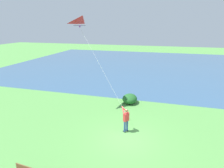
{
  "coord_description": "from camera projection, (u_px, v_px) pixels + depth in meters",
  "views": [
    {
      "loc": [
        -10.7,
        -1.97,
        7.33
      ],
      "look_at": [
        0.45,
        1.09,
        3.65
      ],
      "focal_mm": 29.88,
      "sensor_mm": 36.0,
      "label": 1
    }
  ],
  "objects": [
    {
      "name": "ground_plane",
      "position": [
        126.0,
        139.0,
        12.55
      ],
      "size": [
        120.0,
        120.0,
        0.0
      ],
      "primitive_type": "plane",
      "color": "#569947"
    },
    {
      "name": "lake_water",
      "position": [
        131.0,
        64.0,
        36.45
      ],
      "size": [
        36.0,
        44.0,
        0.01
      ],
      "primitive_type": "cube",
      "color": "#385B7F",
      "rests_on": "ground"
    },
    {
      "name": "flying_kite",
      "position": [
        83.0,
        23.0,
        15.17
      ],
      "size": [
        3.9,
        4.59,
        6.2
      ],
      "color": "red"
    },
    {
      "name": "lakeside_shrub",
      "position": [
        130.0,
        99.0,
        18.25
      ],
      "size": [
        1.73,
        1.42,
        0.87
      ],
      "primitive_type": "ellipsoid",
      "color": "#236028",
      "rests_on": "ground"
    },
    {
      "name": "person_kite_flyer",
      "position": [
        126.0,
        118.0,
        13.12
      ],
      "size": [
        0.55,
        0.62,
        1.83
      ],
      "color": "#232328",
      "rests_on": "ground"
    }
  ]
}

